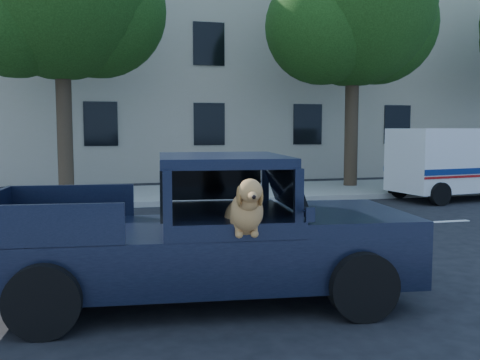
# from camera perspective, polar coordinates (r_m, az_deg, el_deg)

# --- Properties ---
(ground) EXTENTS (120.00, 120.00, 0.00)m
(ground) POSITION_cam_1_polar(r_m,az_deg,el_deg) (7.50, 9.51, -10.15)
(ground) COLOR black
(ground) RESTS_ON ground
(far_sidewalk) EXTENTS (60.00, 4.00, 0.15)m
(far_sidewalk) POSITION_cam_1_polar(r_m,az_deg,el_deg) (16.19, -3.80, -1.42)
(far_sidewalk) COLOR gray
(far_sidewalk) RESTS_ON ground
(lane_stripes) EXTENTS (21.60, 0.14, 0.01)m
(lane_stripes) POSITION_cam_1_polar(r_m,az_deg,el_deg) (11.34, 11.80, -4.84)
(lane_stripes) COLOR silver
(lane_stripes) RESTS_ON ground
(street_tree_mid) EXTENTS (6.00, 5.20, 8.60)m
(street_tree_mid) POSITION_cam_1_polar(r_m,az_deg,el_deg) (18.45, 12.08, 16.91)
(street_tree_mid) COLOR #332619
(street_tree_mid) RESTS_ON ground
(building_main) EXTENTS (26.00, 6.00, 9.00)m
(building_main) POSITION_cam_1_polar(r_m,az_deg,el_deg) (23.98, 0.03, 11.41)
(building_main) COLOR #B8AC97
(building_main) RESTS_ON ground
(pickup_truck) EXTENTS (4.94, 2.68, 1.71)m
(pickup_truck) POSITION_cam_1_polar(r_m,az_deg,el_deg) (6.31, -4.70, -7.68)
(pickup_truck) COLOR black
(pickup_truck) RESTS_ON ground
(mail_truck) EXTENTS (3.89, 2.31, 2.03)m
(mail_truck) POSITION_cam_1_polar(r_m,az_deg,el_deg) (16.40, 21.76, 1.13)
(mail_truck) COLOR silver
(mail_truck) RESTS_ON ground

